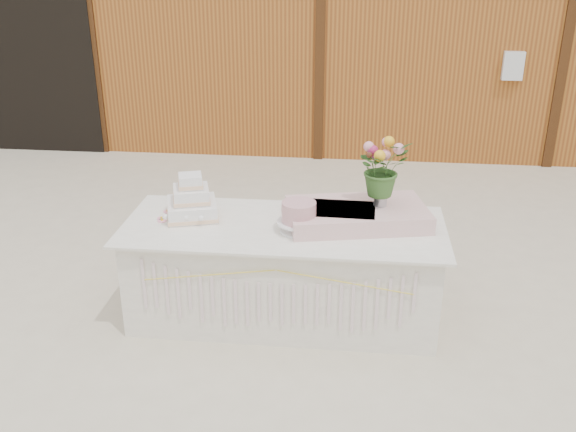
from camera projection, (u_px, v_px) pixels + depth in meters
The scene contains 9 objects.
ground at pixel (284, 314), 5.06m from camera, with size 80.00×80.00×0.00m, color beige.
barn at pixel (328, 15), 9.88m from camera, with size 12.60×4.60×3.30m.
cake_table at pixel (284, 271), 4.91m from camera, with size 2.40×1.00×0.77m.
wedding_cake at pixel (192, 203), 4.87m from camera, with size 0.47×0.47×0.34m.
pink_cake_stand at pixel (299, 215), 4.62m from camera, with size 0.32×0.32×0.23m.
satin_runner at pixel (357, 215), 4.79m from camera, with size 1.02×0.59×0.13m, color beige.
flower_vase at pixel (381, 197), 4.76m from camera, with size 0.10×0.10×0.13m, color #B4B4B9.
bouquet at pixel (383, 162), 4.65m from camera, with size 0.38×0.33×0.42m, color #356126.
loose_flowers at pixel (157, 215), 4.92m from camera, with size 0.14×0.33×0.02m, color pink, non-canonical shape.
Camera 1 is at (0.51, -4.32, 2.71)m, focal length 40.00 mm.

